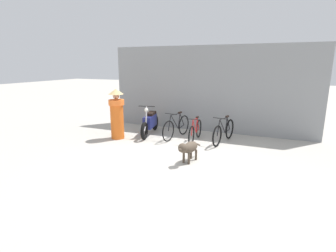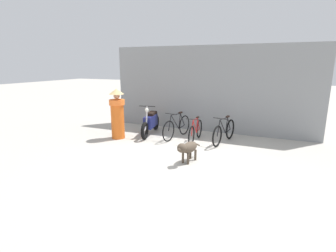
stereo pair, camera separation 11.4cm
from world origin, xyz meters
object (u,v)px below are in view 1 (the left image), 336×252
bicycle_1 (195,131)px  stray_dog (189,148)px  bicycle_0 (176,127)px  bicycle_2 (224,132)px  person_in_robes (117,113)px  motorcycle (150,123)px

bicycle_1 → stray_dog: size_ratio=1.51×
bicycle_0 → bicycle_2: (1.63, 0.08, -0.02)m
bicycle_1 → stray_dog: 1.96m
bicycle_2 → stray_dog: (-0.49, -2.15, 0.03)m
bicycle_2 → person_in_robes: size_ratio=1.02×
motorcycle → bicycle_1: bearing=73.5°
bicycle_1 → stray_dog: bearing=9.3°
bicycle_0 → person_in_robes: 2.10m
bicycle_0 → stray_dog: bicycle_0 is taller
motorcycle → person_in_robes: (-0.81, -0.89, 0.44)m
bicycle_0 → stray_dog: size_ratio=1.62×
person_in_robes → motorcycle: bearing=-124.9°
bicycle_0 → stray_dog: 2.37m
bicycle_0 → stray_dog: (1.14, -2.07, 0.01)m
motorcycle → stray_dog: (2.18, -2.10, -0.05)m
bicycle_1 → motorcycle: size_ratio=0.82×
bicycle_0 → person_in_robes: size_ratio=1.02×
bicycle_0 → bicycle_2: 1.63m
bicycle_1 → bicycle_2: 0.93m
bicycle_0 → person_in_robes: person_in_robes is taller
bicycle_1 → bicycle_2: bicycle_2 is taller
stray_dog → motorcycle: bearing=-122.0°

